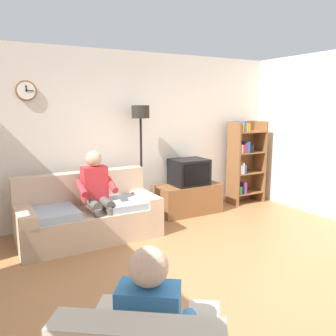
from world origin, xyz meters
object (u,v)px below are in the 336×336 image
(tv, at_px, (189,172))
(bookshelf, at_px, (244,160))
(person_in_left_armchair, at_px, (152,325))
(couch, at_px, (89,217))
(floor_lamp, at_px, (141,131))
(person_on_couch, at_px, (97,191))
(tv_stand, at_px, (188,198))

(tv, bearing_deg, bookshelf, 4.33)
(person_in_left_armchair, bearing_deg, bookshelf, 43.18)
(couch, distance_m, floor_lamp, 1.58)
(couch, height_order, person_on_couch, person_on_couch)
(couch, distance_m, person_in_left_armchair, 3.06)
(tv_stand, distance_m, person_on_couch, 1.85)
(tv_stand, distance_m, bookshelf, 1.41)
(tv_stand, xyz_separation_m, tv, (0.00, -0.02, 0.47))
(couch, relative_size, tv, 3.19)
(bookshelf, bearing_deg, person_in_left_armchair, -136.82)
(couch, bearing_deg, bookshelf, 7.18)
(tv, xyz_separation_m, person_on_couch, (-1.74, -0.41, -0.03))
(tv, relative_size, bookshelf, 0.39)
(bookshelf, distance_m, person_on_couch, 3.08)
(couch, distance_m, tv, 1.92)
(tv_stand, relative_size, bookshelf, 0.71)
(couch, bearing_deg, person_in_left_armchair, -99.26)
(floor_lamp, bearing_deg, couch, -157.39)
(couch, bearing_deg, tv_stand, 9.89)
(couch, distance_m, bookshelf, 3.20)
(floor_lamp, bearing_deg, person_on_couch, -149.64)
(floor_lamp, relative_size, person_in_left_armchair, 1.65)
(tv, relative_size, person_on_couch, 0.48)
(bookshelf, distance_m, floor_lamp, 2.22)
(couch, distance_m, tv_stand, 1.87)
(bookshelf, relative_size, floor_lamp, 0.84)
(floor_lamp, relative_size, person_on_couch, 1.49)
(person_in_left_armchair, bearing_deg, floor_lamp, 66.37)
(couch, height_order, bookshelf, bookshelf)
(couch, relative_size, person_on_couch, 1.54)
(bookshelf, bearing_deg, floor_lamp, 179.31)
(tv, xyz_separation_m, bookshelf, (1.29, 0.10, 0.09))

